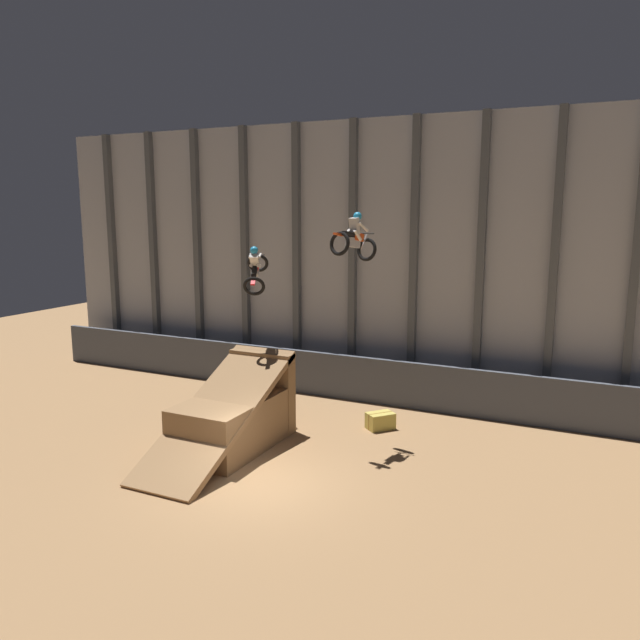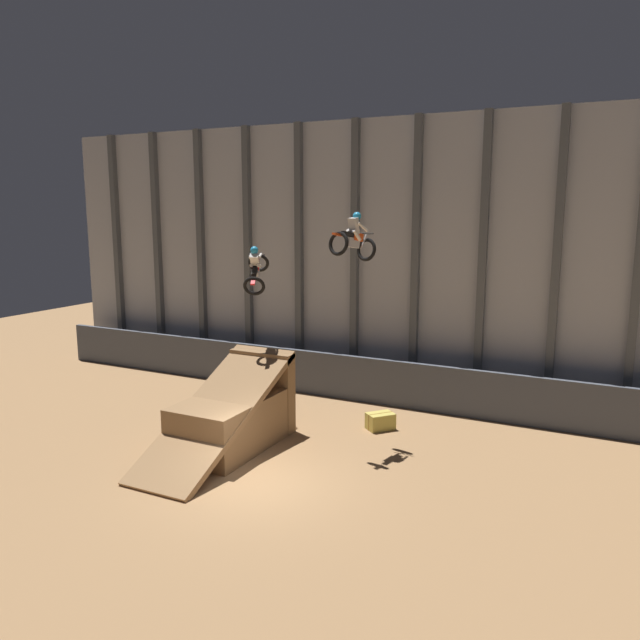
{
  "view_description": "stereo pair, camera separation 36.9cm",
  "coord_description": "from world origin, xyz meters",
  "px_view_note": "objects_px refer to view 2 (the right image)",
  "views": [
    {
      "loc": [
        8.36,
        -13.64,
        7.45
      ],
      "look_at": [
        -0.5,
        4.84,
        3.78
      ],
      "focal_mm": 35.0,
      "sensor_mm": 36.0,
      "label": 1
    },
    {
      "loc": [
        8.69,
        -13.48,
        7.45
      ],
      "look_at": [
        -0.5,
        4.84,
        3.78
      ],
      "focal_mm": 35.0,
      "sensor_mm": 36.0,
      "label": 2
    }
  ],
  "objects_px": {
    "rider_bike_left_air": "(256,269)",
    "rider_bike_right_air": "(353,239)",
    "dirt_ramp": "(235,415)",
    "hay_bale_trackside": "(380,421)"
  },
  "relations": [
    {
      "from": "rider_bike_left_air",
      "to": "rider_bike_right_air",
      "type": "height_order",
      "value": "rider_bike_right_air"
    },
    {
      "from": "dirt_ramp",
      "to": "rider_bike_right_air",
      "type": "height_order",
      "value": "rider_bike_right_air"
    },
    {
      "from": "dirt_ramp",
      "to": "rider_bike_right_air",
      "type": "distance_m",
      "value": 6.69
    },
    {
      "from": "dirt_ramp",
      "to": "hay_bale_trackside",
      "type": "distance_m",
      "value": 5.02
    },
    {
      "from": "rider_bike_left_air",
      "to": "hay_bale_trackside",
      "type": "height_order",
      "value": "rider_bike_left_air"
    },
    {
      "from": "dirt_ramp",
      "to": "hay_bale_trackside",
      "type": "height_order",
      "value": "dirt_ramp"
    },
    {
      "from": "rider_bike_right_air",
      "to": "rider_bike_left_air",
      "type": "bearing_deg",
      "value": -167.49
    },
    {
      "from": "dirt_ramp",
      "to": "hay_bale_trackside",
      "type": "xyz_separation_m",
      "value": [
        3.62,
        3.4,
        -0.69
      ]
    },
    {
      "from": "dirt_ramp",
      "to": "rider_bike_right_air",
      "type": "relative_size",
      "value": 3.32
    },
    {
      "from": "rider_bike_right_air",
      "to": "hay_bale_trackside",
      "type": "distance_m",
      "value": 6.44
    }
  ]
}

